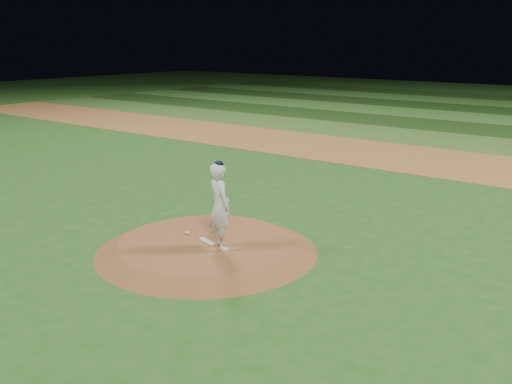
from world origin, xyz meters
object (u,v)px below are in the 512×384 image
object	(u,v)px
pitchers_mound	(207,246)
rosin_bag	(187,233)
pitcher_on_mound	(220,206)
pitching_rubber	(207,242)

from	to	relation	value
pitchers_mound	rosin_bag	size ratio (longest dim) A/B	42.62
pitcher_on_mound	pitching_rubber	bearing A→B (deg)	167.64
rosin_bag	pitcher_on_mound	world-z (taller)	pitcher_on_mound
pitchers_mound	pitcher_on_mound	bearing A→B (deg)	-13.54
pitchers_mound	pitching_rubber	distance (m)	0.15
pitchers_mound	pitcher_on_mound	xyz separation A→B (m)	(0.57, -0.14, 1.18)
rosin_bag	pitchers_mound	bearing A→B (deg)	-7.53
pitchers_mound	pitching_rubber	xyz separation A→B (m)	(0.04, -0.02, 0.14)
pitchers_mound	rosin_bag	world-z (taller)	rosin_bag
pitching_rubber	pitcher_on_mound	distance (m)	1.17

